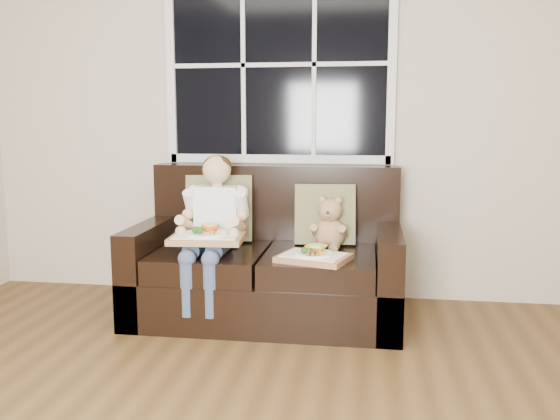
% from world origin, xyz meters
% --- Properties ---
extents(room_walls, '(4.52, 5.02, 2.71)m').
position_xyz_m(room_walls, '(0.00, 0.00, 1.59)').
color(room_walls, '#B9AE9A').
rests_on(room_walls, ground).
extents(window_back, '(1.62, 0.04, 1.37)m').
position_xyz_m(window_back, '(-0.08, 2.48, 1.65)').
color(window_back, black).
rests_on(window_back, room_walls).
extents(loveseat, '(1.70, 0.92, 0.96)m').
position_xyz_m(loveseat, '(-0.08, 2.02, 0.31)').
color(loveseat, black).
rests_on(loveseat, ground).
extents(pillow_left, '(0.47, 0.27, 0.46)m').
position_xyz_m(pillow_left, '(-0.44, 2.17, 0.67)').
color(pillow_left, olive).
rests_on(pillow_left, loveseat).
extents(pillow_right, '(0.41, 0.22, 0.41)m').
position_xyz_m(pillow_right, '(0.28, 2.17, 0.65)').
color(pillow_right, olive).
rests_on(pillow_right, loveseat).
extents(child, '(0.41, 0.60, 0.92)m').
position_xyz_m(child, '(-0.41, 1.90, 0.66)').
color(child, white).
rests_on(child, loveseat).
extents(teddy_bear, '(0.22, 0.27, 0.35)m').
position_xyz_m(teddy_bear, '(0.32, 2.05, 0.59)').
color(teddy_bear, tan).
rests_on(teddy_bear, loveseat).
extents(tray_left, '(0.46, 0.36, 0.10)m').
position_xyz_m(tray_left, '(-0.40, 1.70, 0.57)').
color(tray_left, '#A8734C').
rests_on(tray_left, child).
extents(tray_right, '(0.47, 0.40, 0.09)m').
position_xyz_m(tray_right, '(0.25, 1.69, 0.48)').
color(tray_right, '#A8734C').
rests_on(tray_right, loveseat).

